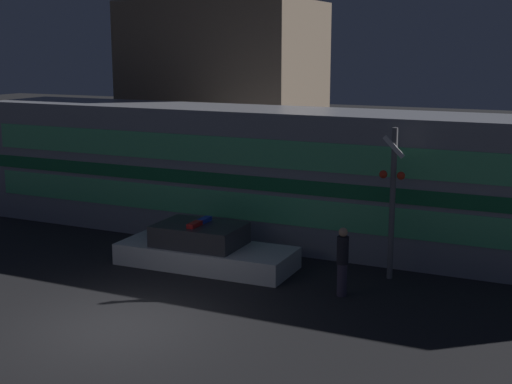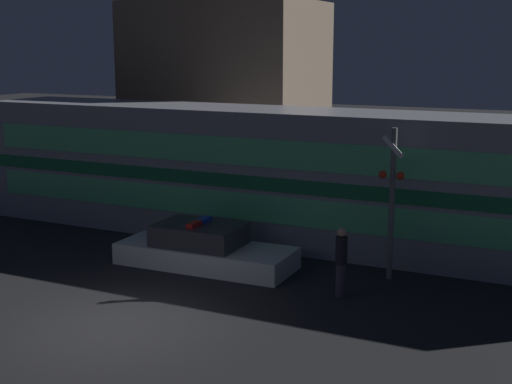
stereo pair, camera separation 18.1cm
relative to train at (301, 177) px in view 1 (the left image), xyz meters
name	(u,v)px [view 1 (the left image)]	position (x,y,z in m)	size (l,w,h in m)	color
ground_plane	(118,326)	(-0.99, -7.97, -2.03)	(120.00, 120.00, 0.00)	black
train	(301,177)	(0.00, 0.00, 0.00)	(22.19, 2.88, 4.06)	gray
police_car	(204,249)	(-1.46, -3.37, -1.57)	(4.92, 2.00, 1.28)	silver
pedestrian	(342,261)	(2.72, -4.04, -1.16)	(0.29, 0.29, 1.70)	#3F384C
crossing_signal_near	(392,198)	(3.41, -2.26, 0.10)	(0.66, 0.31, 3.93)	slate
building_left	(224,98)	(-5.99, 6.33, 1.81)	(7.35, 5.12, 7.69)	brown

